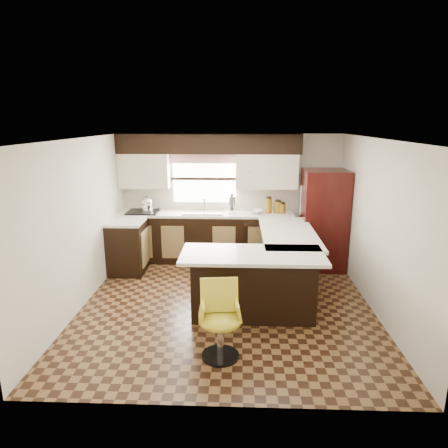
{
  "coord_description": "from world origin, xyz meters",
  "views": [
    {
      "loc": [
        0.17,
        -5.43,
        2.64
      ],
      "look_at": [
        -0.06,
        0.45,
        1.11
      ],
      "focal_mm": 32.0,
      "sensor_mm": 36.0,
      "label": 1
    }
  ],
  "objects_px": {
    "peninsula_long": "(284,261)",
    "refrigerator": "(323,220)",
    "bar_chair": "(220,322)",
    "peninsula_return": "(253,285)"
  },
  "relations": [
    {
      "from": "peninsula_long",
      "to": "peninsula_return",
      "type": "distance_m",
      "value": 1.11
    },
    {
      "from": "peninsula_return",
      "to": "bar_chair",
      "type": "bearing_deg",
      "value": -111.4
    },
    {
      "from": "peninsula_return",
      "to": "refrigerator",
      "type": "height_order",
      "value": "refrigerator"
    },
    {
      "from": "refrigerator",
      "to": "bar_chair",
      "type": "distance_m",
      "value": 3.47
    },
    {
      "from": "peninsula_long",
      "to": "bar_chair",
      "type": "bearing_deg",
      "value": -114.86
    },
    {
      "from": "peninsula_long",
      "to": "bar_chair",
      "type": "xyz_separation_m",
      "value": [
        -0.93,
        -2.0,
        -0.0
      ]
    },
    {
      "from": "peninsula_long",
      "to": "refrigerator",
      "type": "xyz_separation_m",
      "value": [
        0.79,
        0.98,
        0.45
      ]
    },
    {
      "from": "refrigerator",
      "to": "bar_chair",
      "type": "xyz_separation_m",
      "value": [
        -1.72,
        -2.98,
        -0.45
      ]
    },
    {
      "from": "peninsula_long",
      "to": "peninsula_return",
      "type": "xyz_separation_m",
      "value": [
        -0.53,
        -0.97,
        0.0
      ]
    },
    {
      "from": "peninsula_return",
      "to": "bar_chair",
      "type": "height_order",
      "value": "peninsula_return"
    }
  ]
}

